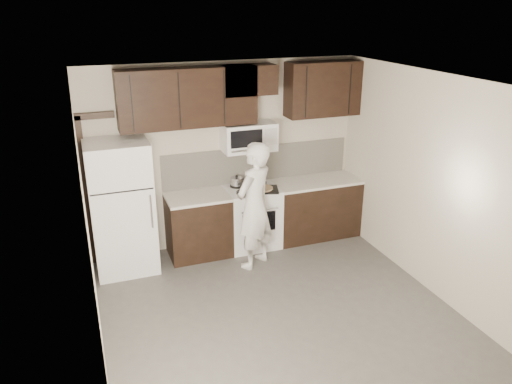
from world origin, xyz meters
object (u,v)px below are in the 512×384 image
stove (252,217)px  microwave (249,137)px  refrigerator (122,207)px  person (254,206)px

stove → microwave: microwave is taller
microwave → refrigerator: bearing=-174.9°
stove → refrigerator: bearing=-178.5°
microwave → refrigerator: 2.00m
stove → person: (-0.17, -0.58, 0.42)m
microwave → stove: bearing=-89.9°
stove → person: 0.74m
person → refrigerator: bearing=-52.2°
refrigerator → person: 1.76m
microwave → person: bearing=-103.9°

